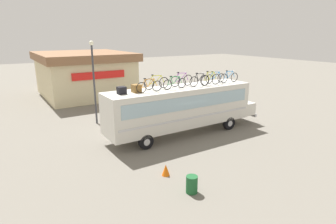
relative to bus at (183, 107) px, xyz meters
name	(u,v)px	position (x,y,z in m)	size (l,w,h in m)	color
ground_plane	(180,134)	(-0.19, 0.00, -1.93)	(120.00, 120.00, 0.00)	slate
bus	(183,107)	(0.00, 0.00, 0.00)	(11.59, 2.47, 3.27)	silver
luggage_bag_1	(122,90)	(-4.35, 0.07, 1.55)	(0.48, 0.44, 0.43)	black
luggage_bag_2	(136,88)	(-3.39, 0.06, 1.58)	(0.49, 0.50, 0.48)	olive
rooftop_bicycle_1	(149,86)	(-2.74, -0.36, 1.71)	(1.73, 0.44, 0.88)	black
rooftop_bicycle_2	(157,83)	(-1.82, 0.36, 1.73)	(1.81, 0.44, 0.95)	black
rooftop_bicycle_3	(175,83)	(-0.84, -0.25, 1.70)	(1.74, 0.44, 0.86)	black
rooftop_bicycle_4	(182,80)	(0.09, 0.30, 1.74)	(1.78, 0.44, 0.97)	black
rooftop_bicycle_5	(200,81)	(1.11, -0.35, 1.72)	(1.68, 0.44, 0.93)	black
rooftop_bicycle_6	(210,79)	(2.02, -0.38, 1.74)	(1.76, 0.44, 0.97)	black
rooftop_bicycle_7	(215,78)	(2.89, 0.10, 1.70)	(1.74, 0.44, 0.86)	black
rooftop_bicycle_8	(229,77)	(3.87, -0.30, 1.71)	(1.69, 0.44, 0.90)	black
roadside_building	(84,73)	(-1.84, 16.48, 0.49)	(9.32, 10.76, 4.74)	beige
trash_bin	(192,184)	(-4.01, -6.38, -1.55)	(0.51, 0.51, 0.77)	#1E592D
traffic_cone	(166,170)	(-4.14, -4.47, -1.65)	(0.39, 0.39, 0.57)	orange
street_lamp	(94,75)	(-4.25, 5.45, 1.78)	(0.33, 0.33, 6.21)	#38383D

